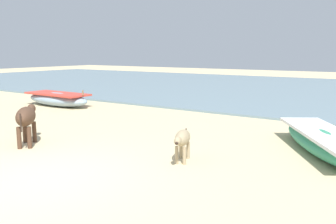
% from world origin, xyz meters
% --- Properties ---
extents(ground, '(80.00, 80.00, 0.00)m').
position_xyz_m(ground, '(0.00, 0.00, 0.00)').
color(ground, '#CCB789').
extents(sea_water, '(60.00, 20.00, 0.08)m').
position_xyz_m(sea_water, '(0.00, 18.03, 0.04)').
color(sea_water, slate).
rests_on(sea_water, ground).
extents(fishing_boat_2, '(3.42, 1.18, 0.76)m').
position_xyz_m(fishing_boat_2, '(-6.87, 6.11, 0.30)').
color(fishing_boat_2, '#8CA5B7').
rests_on(fishing_boat_2, ground).
extents(fishing_boat_3, '(3.04, 3.96, 0.71)m').
position_xyz_m(fishing_boat_3, '(4.00, 4.66, 0.28)').
color(fishing_boat_3, '#338C66').
rests_on(fishing_boat_3, ground).
extents(cow_adult_dark, '(1.20, 1.24, 0.96)m').
position_xyz_m(cow_adult_dark, '(-2.26, 1.41, 0.69)').
color(cow_adult_dark, '#4C3323').
rests_on(cow_adult_dark, ground).
extents(calf_near_dun, '(0.55, 1.00, 0.67)m').
position_xyz_m(calf_near_dun, '(1.65, 2.36, 0.48)').
color(calf_near_dun, tan).
rests_on(calf_near_dun, ground).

